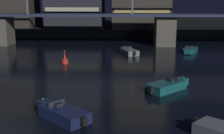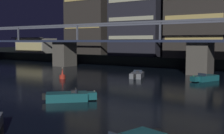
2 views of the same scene
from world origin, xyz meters
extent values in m
plane|color=black|center=(0.00, 0.00, 0.00)|extent=(400.00, 400.00, 0.00)
cube|color=black|center=(0.00, 87.04, 1.10)|extent=(240.00, 80.00, 2.20)
cube|color=#605B51|center=(-15.77, 39.04, 2.77)|extent=(3.60, 4.40, 5.55)
cube|color=#605B51|center=(15.77, 39.04, 2.77)|extent=(3.60, 4.40, 5.55)
cube|color=#2D3856|center=(0.00, 39.04, 5.78)|extent=(100.60, 6.40, 0.45)
cube|color=slate|center=(-9.46, 36.14, 7.60)|extent=(0.30, 0.30, 3.20)
cube|color=slate|center=(9.46, 36.14, 7.60)|extent=(0.30, 0.30, 3.20)
cube|color=beige|center=(-3.46, 47.98, 6.60)|extent=(11.87, 0.10, 0.90)
cube|color=#F2D172|center=(11.82, 46.46, 6.40)|extent=(11.81, 0.10, 0.90)
cube|color=#196066|center=(18.97, 31.15, 0.40)|extent=(3.14, 4.30, 0.80)
cube|color=#196066|center=(18.06, 28.92, 0.45)|extent=(1.26, 1.21, 0.70)
cube|color=#283342|center=(18.64, 30.36, 0.98)|extent=(1.29, 0.60, 0.36)
cube|color=#262628|center=(18.74, 30.59, 0.92)|extent=(0.67, 0.58, 0.24)
cube|color=black|center=(19.78, 33.14, 0.50)|extent=(0.47, 0.47, 0.60)
sphere|color=#33D84C|center=(17.96, 28.69, 0.88)|extent=(0.12, 0.12, 0.12)
cube|color=gray|center=(8.88, 28.83, 0.40)|extent=(3.01, 4.29, 0.80)
cube|color=gray|center=(8.06, 31.09, 0.45)|extent=(1.24, 1.18, 0.70)
cube|color=#283342|center=(8.59, 29.63, 0.98)|extent=(1.30, 0.55, 0.36)
cube|color=#262628|center=(8.67, 29.39, 0.92)|extent=(0.66, 0.57, 0.24)
cube|color=black|center=(9.60, 26.80, 0.50)|extent=(0.46, 0.46, 0.60)
sphere|color=#33D84C|center=(7.98, 31.33, 0.88)|extent=(0.12, 0.12, 0.12)
cube|color=#19234C|center=(3.76, 1.97, 0.40)|extent=(4.10, 3.97, 0.80)
cube|color=#19234C|center=(1.98, 3.59, 0.45)|extent=(1.33, 1.34, 0.70)
cube|color=#283342|center=(3.13, 2.54, 0.98)|extent=(0.99, 1.06, 0.36)
cube|color=#262628|center=(3.31, 2.37, 0.92)|extent=(0.67, 0.68, 0.24)
cube|color=black|center=(5.34, 0.51, 0.50)|extent=(0.51, 0.51, 0.60)
sphere|color=#33D84C|center=(1.80, 3.76, 0.88)|extent=(0.12, 0.12, 0.12)
cube|color=#196066|center=(11.89, 9.21, 0.40)|extent=(4.08, 3.99, 0.80)
cube|color=#196066|center=(13.64, 10.87, 0.45)|extent=(1.33, 1.34, 0.70)
cube|color=#283342|center=(12.51, 9.80, 0.98)|extent=(1.00, 1.05, 0.36)
cube|color=#262628|center=(12.33, 9.63, 0.92)|extent=(0.68, 0.68, 0.24)
cube|color=black|center=(10.33, 7.73, 0.50)|extent=(0.51, 0.51, 0.60)
sphere|color=beige|center=(13.82, 11.04, 0.88)|extent=(0.12, 0.12, 0.12)
cube|color=black|center=(12.57, 0.52, 0.50)|extent=(0.51, 0.51, 0.60)
cylinder|color=red|center=(0.04, 21.28, 0.30)|extent=(0.90, 0.90, 0.60)
cone|color=red|center=(0.04, 21.28, 1.10)|extent=(0.36, 0.36, 1.00)
sphere|color=#F2EAB2|center=(0.04, 21.28, 1.68)|extent=(0.16, 0.16, 0.16)
camera|label=1|loc=(7.84, -17.17, 7.96)|focal=47.01mm
camera|label=2|loc=(30.81, -11.55, 5.73)|focal=46.87mm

